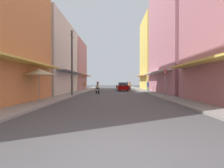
# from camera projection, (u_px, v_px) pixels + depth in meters

# --- Properties ---
(ground_plane) EXTENTS (115.34, 115.34, 0.00)m
(ground_plane) POSITION_uv_depth(u_px,v_px,m) (114.00, 92.00, 25.64)
(ground_plane) COLOR #4C4C4F
(sidewalk_left) EXTENTS (1.84, 60.43, 0.12)m
(sidewalk_left) POSITION_uv_depth(u_px,v_px,m) (80.00, 92.00, 25.70)
(sidewalk_left) COLOR #9E9991
(sidewalk_left) RESTS_ON ground
(sidewalk_right) EXTENTS (1.84, 60.43, 0.12)m
(sidewalk_right) POSITION_uv_depth(u_px,v_px,m) (148.00, 92.00, 25.58)
(sidewalk_right) COLOR gray
(sidewalk_right) RESTS_ON ground
(building_left_mid) EXTENTS (7.05, 10.98, 9.50)m
(building_left_mid) POSITION_uv_depth(u_px,v_px,m) (46.00, 58.00, 22.50)
(building_left_mid) COLOR silver
(building_left_mid) RESTS_ON ground
(building_left_far) EXTENTS (7.05, 8.92, 9.46)m
(building_left_far) POSITION_uv_depth(u_px,v_px,m) (68.00, 66.00, 33.02)
(building_left_far) COLOR #B7727F
(building_left_far) RESTS_ON ground
(building_right_mid) EXTENTS (7.05, 12.99, 15.46)m
(building_right_mid) POSITION_uv_depth(u_px,v_px,m) (180.00, 37.00, 23.23)
(building_right_mid) COLOR #B7727F
(building_right_mid) RESTS_ON ground
(building_right_far) EXTENTS (7.05, 9.18, 14.82)m
(building_right_far) POSITION_uv_depth(u_px,v_px,m) (157.00, 54.00, 35.31)
(building_right_far) COLOR #EFD159
(building_right_far) RESTS_ON ground
(motorbike_silver) EXTENTS (0.75, 1.74, 1.58)m
(motorbike_silver) POSITION_uv_depth(u_px,v_px,m) (98.00, 88.00, 21.89)
(motorbike_silver) COLOR black
(motorbike_silver) RESTS_ON ground
(motorbike_red) EXTENTS (0.55, 1.81, 0.96)m
(motorbike_red) POSITION_uv_depth(u_px,v_px,m) (117.00, 87.00, 33.04)
(motorbike_red) COLOR black
(motorbike_red) RESTS_ON ground
(motorbike_maroon) EXTENTS (0.63, 1.79, 1.58)m
(motorbike_maroon) POSITION_uv_depth(u_px,v_px,m) (130.00, 86.00, 32.09)
(motorbike_maroon) COLOR black
(motorbike_maroon) RESTS_ON ground
(motorbike_orange) EXTENTS (0.55, 1.81, 1.58)m
(motorbike_orange) POSITION_uv_depth(u_px,v_px,m) (128.00, 86.00, 37.89)
(motorbike_orange) COLOR black
(motorbike_orange) RESTS_ON ground
(parked_car) EXTENTS (1.92, 4.17, 1.45)m
(parked_car) POSITION_uv_depth(u_px,v_px,m) (123.00, 87.00, 28.68)
(parked_car) COLOR #8C0000
(parked_car) RESTS_ON ground
(pedestrian_midway) EXTENTS (0.44, 0.44, 1.76)m
(pedestrian_midway) POSITION_uv_depth(u_px,v_px,m) (85.00, 85.00, 32.14)
(pedestrian_midway) COLOR beige
(pedestrian_midway) RESTS_ON ground
(pedestrian_crossing) EXTENTS (0.34, 0.34, 1.70)m
(pedestrian_crossing) POSITION_uv_depth(u_px,v_px,m) (148.00, 86.00, 25.68)
(pedestrian_crossing) COLOR #598C59
(pedestrian_crossing) RESTS_ON ground
(vendor_umbrella) EXTENTS (2.33, 2.33, 2.47)m
(vendor_umbrella) POSITION_uv_depth(u_px,v_px,m) (39.00, 72.00, 12.04)
(vendor_umbrella) COLOR #99999E
(vendor_umbrella) RESTS_ON ground
(utility_pole) EXTENTS (0.20, 1.20, 6.94)m
(utility_pole) POSITION_uv_depth(u_px,v_px,m) (72.00, 63.00, 17.85)
(utility_pole) COLOR #4C4C4F
(utility_pole) RESTS_ON ground
(street_sign_no_entry) EXTENTS (0.07, 0.60, 2.65)m
(street_sign_no_entry) POSITION_uv_depth(u_px,v_px,m) (165.00, 80.00, 14.41)
(street_sign_no_entry) COLOR gray
(street_sign_no_entry) RESTS_ON ground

